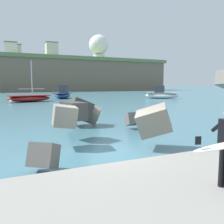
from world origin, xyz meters
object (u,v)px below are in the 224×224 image
at_px(boat_near_left, 161,94).
at_px(station_building_annex, 52,50).
at_px(boat_mid_left, 63,94).
at_px(mooring_buoy_inner, 11,102).
at_px(boat_mid_centre, 29,98).
at_px(radar_dome, 99,46).
at_px(station_building_west, 11,50).
at_px(station_building_central, 14,52).

distance_m(boat_near_left, station_building_annex, 59.92).
xyz_separation_m(boat_mid_left, mooring_buoy_inner, (-8.45, -7.62, -0.52)).
xyz_separation_m(boat_mid_left, boat_mid_centre, (-6.01, -5.80, -0.24)).
height_order(radar_dome, station_building_west, radar_dome).
bearing_deg(station_building_annex, station_building_west, -178.56).
xyz_separation_m(boat_near_left, radar_dome, (13.64, 66.46, 18.31)).
xyz_separation_m(boat_mid_left, station_building_west, (-7.19, 50.09, 13.66)).
xyz_separation_m(radar_dome, station_building_central, (-34.88, 0.35, -4.22)).
relative_size(mooring_buoy_inner, station_building_central, 0.08).
bearing_deg(boat_mid_left, station_building_west, 98.17).
bearing_deg(boat_mid_left, station_building_central, 95.63).
relative_size(boat_near_left, station_building_central, 0.97).
distance_m(boat_mid_left, station_building_central, 61.59).
distance_m(mooring_buoy_inner, station_building_annex, 61.82).
distance_m(boat_mid_left, boat_mid_centre, 8.36).
distance_m(radar_dome, station_building_central, 35.13).
bearing_deg(boat_mid_left, boat_mid_centre, -135.99).
bearing_deg(station_building_annex, boat_near_left, -81.58).
bearing_deg(radar_dome, boat_mid_centre, -118.25).
relative_size(boat_mid_left, radar_dome, 0.41).
bearing_deg(station_building_west, boat_mid_centre, -88.79).
bearing_deg(station_building_central, station_building_annex, -35.96).
bearing_deg(station_building_annex, boat_mid_centre, -102.86).
bearing_deg(boat_mid_centre, boat_near_left, -3.59).
distance_m(station_building_central, station_building_annex, 15.71).
height_order(boat_mid_left, radar_dome, radar_dome).
bearing_deg(boat_mid_centre, station_building_annex, 77.14).
bearing_deg(boat_near_left, station_building_annex, 98.42).
bearing_deg(station_building_west, boat_mid_left, -81.83).
relative_size(mooring_buoy_inner, station_building_west, 0.07).
xyz_separation_m(mooring_buoy_inner, radar_dome, (37.44, 66.94, 18.80)).
bearing_deg(boat_mid_centre, mooring_buoy_inner, -143.30).
relative_size(boat_mid_centre, station_building_central, 1.10).
relative_size(radar_dome, station_building_annex, 2.07).
bearing_deg(station_building_west, station_building_annex, 1.44).
relative_size(boat_mid_left, station_building_annex, 0.85).
distance_m(radar_dome, station_building_annex, 24.22).
xyz_separation_m(boat_near_left, station_building_annex, (-8.52, 57.59, 14.22)).
xyz_separation_m(boat_mid_left, radar_dome, (28.99, 59.32, 18.28)).
distance_m(boat_mid_centre, station_building_annex, 59.47).
xyz_separation_m(boat_mid_centre, mooring_buoy_inner, (-2.44, -1.82, -0.28)).
height_order(boat_near_left, station_building_annex, station_building_annex).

